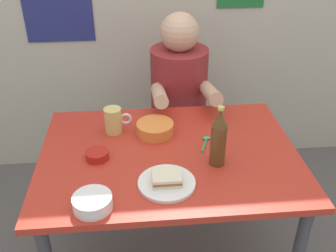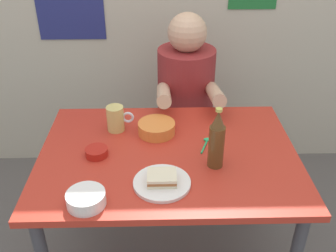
{
  "view_description": "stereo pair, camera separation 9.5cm",
  "coord_description": "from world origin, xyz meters",
  "views": [
    {
      "loc": [
        -0.13,
        -1.35,
        1.69
      ],
      "look_at": [
        0.0,
        0.05,
        0.84
      ],
      "focal_mm": 41.14,
      "sensor_mm": 36.0,
      "label": 1
    },
    {
      "loc": [
        -0.04,
        -1.35,
        1.69
      ],
      "look_at": [
        0.0,
        0.05,
        0.84
      ],
      "focal_mm": 41.14,
      "sensor_mm": 36.0,
      "label": 2
    }
  ],
  "objects": [
    {
      "name": "spoon",
      "position": [
        0.17,
        0.06,
        0.75
      ],
      "size": [
        0.06,
        0.12,
        0.01
      ],
      "color": "#26A559",
      "rests_on": "dining_table"
    },
    {
      "name": "plate_orange",
      "position": [
        -0.03,
        -0.21,
        0.75
      ],
      "size": [
        0.22,
        0.22,
        0.01
      ],
      "primitive_type": "cylinder",
      "color": "silver",
      "rests_on": "dining_table"
    },
    {
      "name": "dining_table",
      "position": [
        0.0,
        0.0,
        0.65
      ],
      "size": [
        1.1,
        0.8,
        0.74
      ],
      "color": "#B72D1E",
      "rests_on": "ground"
    },
    {
      "name": "person_seated",
      "position": [
        0.12,
        0.62,
        0.77
      ],
      "size": [
        0.33,
        0.56,
        0.72
      ],
      "color": "maroon",
      "rests_on": "stool"
    },
    {
      "name": "stool",
      "position": [
        0.12,
        0.63,
        0.35
      ],
      "size": [
        0.34,
        0.34,
        0.45
      ],
      "color": "#4C4C51",
      "rests_on": "ground"
    },
    {
      "name": "soup_bowl_orange",
      "position": [
        -0.05,
        0.15,
        0.77
      ],
      "size": [
        0.17,
        0.17,
        0.05
      ],
      "color": "orange",
      "rests_on": "dining_table"
    },
    {
      "name": "beer_bottle",
      "position": [
        0.19,
        -0.1,
        0.86
      ],
      "size": [
        0.06,
        0.06,
        0.26
      ],
      "color": "#593819",
      "rests_on": "dining_table"
    },
    {
      "name": "beer_mug",
      "position": [
        -0.24,
        0.19,
        0.8
      ],
      "size": [
        0.13,
        0.08,
        0.12
      ],
      "color": "#D1BC66",
      "rests_on": "dining_table"
    },
    {
      "name": "rice_bowl_white",
      "position": [
        -0.3,
        -0.32,
        0.77
      ],
      "size": [
        0.14,
        0.14,
        0.05
      ],
      "color": "silver",
      "rests_on": "dining_table"
    },
    {
      "name": "sandwich",
      "position": [
        -0.03,
        -0.21,
        0.77
      ],
      "size": [
        0.11,
        0.09,
        0.04
      ],
      "color": "beige",
      "rests_on": "plate_orange"
    },
    {
      "name": "sambal_bowl_red",
      "position": [
        -0.3,
        -0.02,
        0.76
      ],
      "size": [
        0.1,
        0.1,
        0.03
      ],
      "color": "#B21E14",
      "rests_on": "dining_table"
    }
  ]
}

